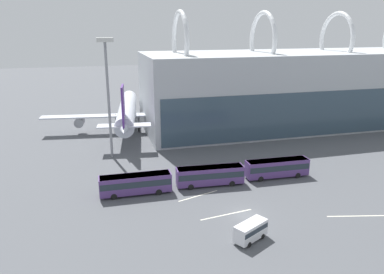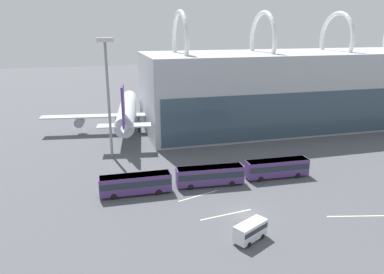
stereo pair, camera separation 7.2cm
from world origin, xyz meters
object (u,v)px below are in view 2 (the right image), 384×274
airliner_at_gate_near (127,112)px  floodlight_mast (107,69)px  service_van_foreground (250,230)px  shuttle_bus_1 (210,175)px  shuttle_bus_0 (135,183)px  shuttle_bus_2 (277,167)px  airliner_at_gate_far (318,98)px

airliner_at_gate_near → floodlight_mast: bearing=172.2°
airliner_at_gate_near → floodlight_mast: 23.44m
airliner_at_gate_near → service_van_foreground: size_ratio=8.33×
airliner_at_gate_near → service_van_foreground: 56.99m
service_van_foreground → airliner_at_gate_near: bearing=71.8°
shuttle_bus_1 → floodlight_mast: 29.75m
shuttle_bus_0 → shuttle_bus_2: bearing=2.1°
shuttle_bus_1 → service_van_foreground: 17.81m
airliner_at_gate_far → shuttle_bus_2: airliner_at_gate_far is taller
airliner_at_gate_near → floodlight_mast: floodlight_mast is taller
shuttle_bus_0 → shuttle_bus_2: 25.59m
shuttle_bus_2 → floodlight_mast: bearing=147.5°
airliner_at_gate_near → airliner_at_gate_far: (59.68, 6.00, -0.27)m
shuttle_bus_0 → airliner_at_gate_far: bearing=36.5°
shuttle_bus_1 → service_van_foreground: bearing=-86.9°
shuttle_bus_0 → shuttle_bus_2: (25.59, 0.48, 0.00)m
service_van_foreground → floodlight_mast: bearing=83.8°
airliner_at_gate_far → floodlight_mast: bearing=100.2°
shuttle_bus_0 → service_van_foreground: (12.54, -17.56, -0.52)m
shuttle_bus_2 → service_van_foreground: shuttle_bus_2 is taller
airliner_at_gate_near → airliner_at_gate_far: bearing=-76.5°
service_van_foreground → shuttle_bus_0: bearing=97.2°
airliner_at_gate_near → service_van_foreground: airliner_at_gate_near is taller
airliner_at_gate_near → service_van_foreground: bearing=-162.2°
shuttle_bus_2 → floodlight_mast: floodlight_mast is taller
shuttle_bus_1 → floodlight_mast: (-15.41, 19.45, 16.40)m
shuttle_bus_1 → floodlight_mast: floodlight_mast is taller
airliner_at_gate_far → floodlight_mast: size_ratio=1.49×
airliner_at_gate_far → shuttle_bus_1: size_ratio=3.09×
airliner_at_gate_far → shuttle_bus_1: airliner_at_gate_far is taller
shuttle_bus_1 → airliner_at_gate_near: bearing=108.9°
airliner_at_gate_near → shuttle_bus_1: 39.66m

